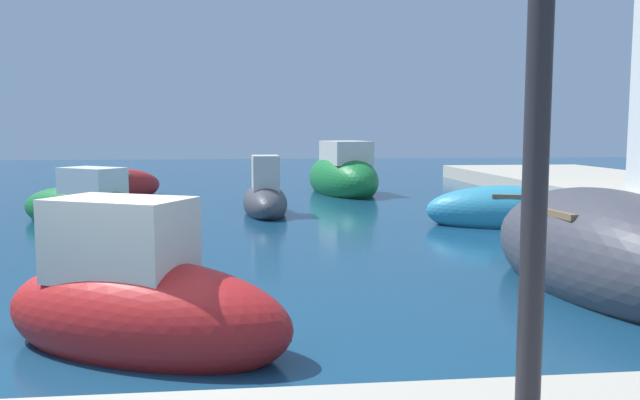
{
  "coord_description": "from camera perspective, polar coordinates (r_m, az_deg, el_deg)",
  "views": [
    {
      "loc": [
        1.49,
        -5.97,
        2.1
      ],
      "look_at": [
        3.26,
        9.93,
        0.36
      ],
      "focal_mm": 37.2,
      "sensor_mm": 36.0,
      "label": 1
    }
  ],
  "objects": [
    {
      "name": "moored_boat_2",
      "position": [
        15.46,
        -19.56,
        -0.57
      ],
      "size": [
        3.75,
        3.22,
        1.5
      ],
      "rotation": [
        0.0,
        0.0,
        2.5
      ],
      "color": "#197233",
      "rests_on": "ground"
    },
    {
      "name": "moored_boat_10",
      "position": [
        6.58,
        -15.2,
        -8.74
      ],
      "size": [
        3.26,
        2.45,
        1.7
      ],
      "rotation": [
        0.0,
        0.0,
        5.83
      ],
      "color": "#B21E1E",
      "rests_on": "ground"
    },
    {
      "name": "moored_boat_3",
      "position": [
        21.0,
        -17.41,
        1.04
      ],
      "size": [
        3.27,
        3.41,
        1.14
      ],
      "rotation": [
        0.0,
        0.0,
        0.83
      ],
      "color": "#B21E1E",
      "rests_on": "ground"
    },
    {
      "name": "moored_boat_8",
      "position": [
        16.36,
        -4.75,
        0.1
      ],
      "size": [
        1.18,
        3.07,
        1.66
      ],
      "rotation": [
        0.0,
        0.0,
        1.61
      ],
      "color": "#3F3F47",
      "rests_on": "ground"
    },
    {
      "name": "moored_boat_5",
      "position": [
        21.49,
        1.95,
        2.07
      ],
      "size": [
        2.58,
        4.77,
        2.07
      ],
      "rotation": [
        0.0,
        0.0,
        1.74
      ],
      "color": "#197233",
      "rests_on": "ground"
    },
    {
      "name": "moored_boat_1",
      "position": [
        9.38,
        23.22,
        -4.29
      ],
      "size": [
        2.17,
        4.75,
        1.71
      ],
      "rotation": [
        0.0,
        0.0,
        1.63
      ],
      "color": "#3F3F47",
      "rests_on": "ground"
    },
    {
      "name": "quay_promenade",
      "position": [
        6.54,
        19.9,
        -10.61
      ],
      "size": [
        44.0,
        32.0,
        0.5
      ],
      "color": "#BCB29E",
      "rests_on": "ground"
    },
    {
      "name": "moored_boat_7",
      "position": [
        14.83,
        15.76,
        -0.96
      ],
      "size": [
        3.65,
        2.21,
        1.13
      ],
      "rotation": [
        0.0,
        0.0,
        2.84
      ],
      "color": "teal",
      "rests_on": "ground"
    },
    {
      "name": "ground",
      "position": [
        6.5,
        -19.76,
        -13.02
      ],
      "size": [
        80.0,
        80.0,
        0.0
      ],
      "primitive_type": "plane",
      "color": "navy"
    }
  ]
}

